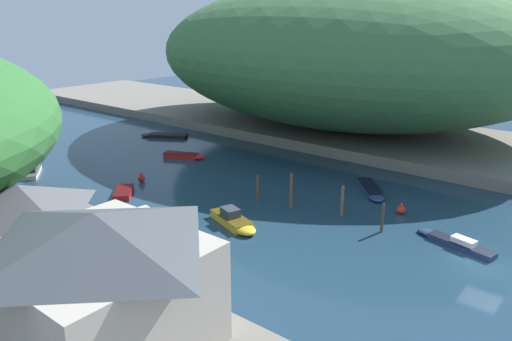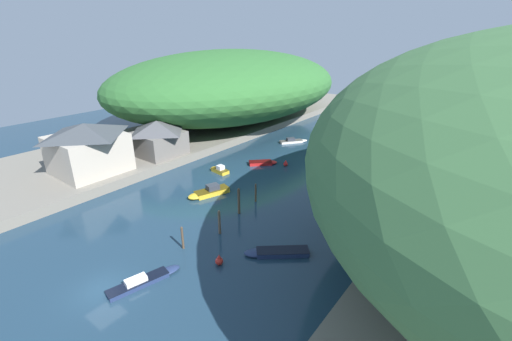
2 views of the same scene
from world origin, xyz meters
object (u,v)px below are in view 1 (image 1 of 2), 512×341
Objects in this scene: boat_navy_launch at (124,191)px; boat_far_right_bank at (372,191)px; boat_moored_right at (186,156)px; boat_mid_channel at (454,242)px; boat_open_rowboat at (163,135)px; waterfront_building at (100,280)px; channel_buoy_far at (401,209)px; person_on_quay at (171,294)px; boathouse_shed at (23,225)px; boat_white_cruiser at (235,221)px; channel_buoy_near at (141,178)px; boat_red_skiff at (140,218)px; boat_yellow_tender at (33,171)px.

boat_navy_launch reaches higher than boat_far_right_bank.
boat_moored_right reaches higher than boat_far_right_bank.
boat_navy_launch is (-8.47, 27.95, 0.00)m from boat_mid_channel.
boat_navy_launch is 0.64× the size of boat_open_rowboat.
waterfront_building is at bearing 17.47° from boat_moored_right.
person_on_quay reaches higher than channel_buoy_far.
boat_moored_right is (25.78, 13.21, -3.77)m from boathouse_shed.
boathouse_shed reaches higher than boat_open_rowboat.
boat_mid_channel is 1.11× the size of boat_white_cruiser.
channel_buoy_near is (-13.88, -12.82, 0.18)m from boat_open_rowboat.
boat_moored_right is 5.01× the size of channel_buoy_near.
channel_buoy_far is (10.79, -9.35, -0.00)m from boat_white_cruiser.
boathouse_shed is 29.12m from channel_buoy_far.
boat_open_rowboat is (20.44, 20.84, -0.14)m from boat_red_skiff.
boat_white_cruiser is at bearing -98.90° from channel_buoy_near.
boat_far_right_bank is 26.43m from person_on_quay.
boathouse_shed is at bearing 32.02° from boat_far_right_bank.
boat_white_cruiser is at bearing 21.03° from waterfront_building.
boat_white_cruiser is 14.77m from boat_far_right_bank.
boathouse_shed is 17.06m from boat_navy_launch.
person_on_quay is at bearing 172.95° from channel_buoy_far.
boat_red_skiff is at bearing -165.99° from boat_open_rowboat.
boat_yellow_tender is at bearing 61.86° from boathouse_shed.
channel_buoy_far is (-5.36, -36.70, 0.19)m from boat_open_rowboat.
channel_buoy_near is at bearing 109.63° from channel_buoy_far.
boathouse_shed is 1.30× the size of boat_white_cruiser.
boat_red_skiff reaches higher than boat_open_rowboat.
boathouse_shed reaches higher than boat_red_skiff.
boat_mid_channel is 1.13× the size of boat_far_right_bank.
waterfront_building is 2.68× the size of boat_red_skiff.
boat_moored_right is 3.04× the size of person_on_quay.
person_on_quay is (-20.02, 8.34, 1.99)m from boat_mid_channel.
boat_white_cruiser is 14.15m from person_on_quay.
boat_moored_right reaches higher than boat_navy_launch.
channel_buoy_near is at bearing -5.88° from boat_moored_right.
boat_moored_right is 0.80× the size of boat_open_rowboat.
boat_navy_launch is 2.45× the size of person_on_quay.
boathouse_shed is at bearing -174.56° from boat_open_rowboat.
waterfront_building is at bearing -131.86° from channel_buoy_near.
channel_buoy_near reaches higher than boat_moored_right.
channel_buoy_near is 25.35m from channel_buoy_far.
channel_buoy_near reaches higher than boat_mid_channel.
waterfront_building is 1.82× the size of boat_yellow_tender.
boat_far_right_bank is (2.90, -22.33, -0.05)m from boat_moored_right.
boat_white_cruiser is at bearing 139.10° from channel_buoy_far.
person_on_quay is at bearing -70.10° from boat_yellow_tender.
boat_far_right_bank is at bearing -25.11° from boat_yellow_tender.
boat_red_skiff is at bearing 132.68° from boat_mid_channel.
boat_moored_right is at bearing 97.55° from boat_mid_channel.
boat_navy_launch is 0.81× the size of boat_yellow_tender.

